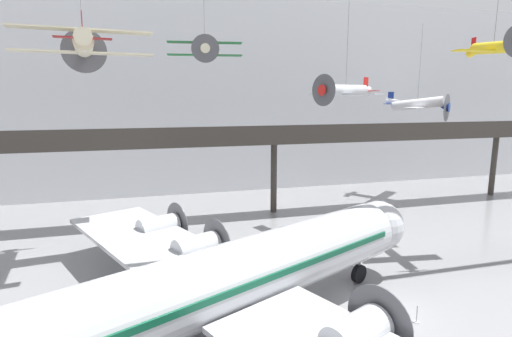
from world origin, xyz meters
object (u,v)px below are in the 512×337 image
object	(u,v)px
suspended_plane_green_biplane	(205,51)
suspended_plane_silver_racer	(346,91)
suspended_plane_yellow_lowwing	(494,48)
stanchion_barrier	(417,317)
suspended_plane_white_twin	(417,104)
suspended_plane_cream_biplane	(84,44)
info_sign_pedestal	(378,308)
airliner_silver_main	(216,285)

from	to	relation	value
suspended_plane_green_biplane	suspended_plane_silver_racer	bearing A→B (deg)	70.42
suspended_plane_yellow_lowwing	stanchion_barrier	size ratio (longest dim) A/B	6.22
suspended_plane_white_twin	stanchion_barrier	bearing A→B (deg)	-73.91
suspended_plane_white_twin	suspended_plane_yellow_lowwing	size ratio (longest dim) A/B	1.75
suspended_plane_cream_biplane	suspended_plane_yellow_lowwing	bearing A→B (deg)	-108.98
info_sign_pedestal	suspended_plane_silver_racer	bearing A→B (deg)	38.19
suspended_plane_silver_racer	info_sign_pedestal	size ratio (longest dim) A/B	7.77
suspended_plane_silver_racer	stanchion_barrier	bearing A→B (deg)	57.55
airliner_silver_main	suspended_plane_silver_racer	size ratio (longest dim) A/B	3.67
suspended_plane_white_twin	suspended_plane_green_biplane	size ratio (longest dim) A/B	1.66
airliner_silver_main	suspended_plane_cream_biplane	size ratio (longest dim) A/B	3.56
stanchion_barrier	info_sign_pedestal	xyz separation A→B (m)	(-1.76, 1.25, 0.13)
airliner_silver_main	suspended_plane_green_biplane	xyz separation A→B (m)	(2.73, 21.04, 13.53)
suspended_plane_silver_racer	airliner_silver_main	bearing A→B (deg)	24.47
suspended_plane_yellow_lowwing	stanchion_barrier	bearing A→B (deg)	-47.61
suspended_plane_cream_biplane	airliner_silver_main	bearing A→B (deg)	-160.45
suspended_plane_silver_racer	suspended_plane_yellow_lowwing	world-z (taller)	suspended_plane_yellow_lowwing
airliner_silver_main	suspended_plane_white_twin	world-z (taller)	suspended_plane_white_twin
suspended_plane_cream_biplane	suspended_plane_yellow_lowwing	distance (m)	30.99
suspended_plane_yellow_lowwing	info_sign_pedestal	distance (m)	22.07
suspended_plane_silver_racer	suspended_plane_green_biplane	bearing A→B (deg)	-48.18
suspended_plane_white_twin	info_sign_pedestal	xyz separation A→B (m)	(-20.30, -24.67, -11.45)
suspended_plane_green_biplane	stanchion_barrier	size ratio (longest dim) A/B	6.56
suspended_plane_silver_racer	suspended_plane_cream_biplane	world-z (taller)	suspended_plane_cream_biplane
stanchion_barrier	suspended_plane_green_biplane	bearing A→B (deg)	112.46
suspended_plane_white_twin	stanchion_barrier	world-z (taller)	suspended_plane_white_twin
airliner_silver_main	suspended_plane_green_biplane	size ratio (longest dim) A/B	5.01
airliner_silver_main	suspended_plane_white_twin	xyz separation A→B (m)	(30.12, 25.53, 8.27)
suspended_plane_silver_racer	suspended_plane_yellow_lowwing	distance (m)	11.77
suspended_plane_green_biplane	info_sign_pedestal	bearing A→B (deg)	26.55
stanchion_barrier	suspended_plane_silver_racer	bearing A→B (deg)	78.97
info_sign_pedestal	suspended_plane_green_biplane	bearing A→B (deg)	76.13
stanchion_barrier	suspended_plane_cream_biplane	bearing A→B (deg)	142.42
suspended_plane_green_biplane	info_sign_pedestal	distance (m)	27.15
airliner_silver_main	suspended_plane_yellow_lowwing	size ratio (longest dim) A/B	5.29
suspended_plane_white_twin	stanchion_barrier	distance (m)	33.91
suspended_plane_green_biplane	suspended_plane_yellow_lowwing	distance (m)	24.46
airliner_silver_main	suspended_plane_yellow_lowwing	distance (m)	27.71
suspended_plane_cream_biplane	suspended_plane_green_biplane	bearing A→B (deg)	-61.72
stanchion_barrier	info_sign_pedestal	bearing A→B (deg)	144.73
suspended_plane_white_twin	airliner_silver_main	bearing A→B (deg)	-88.06
airliner_silver_main	suspended_plane_silver_racer	xyz separation A→B (m)	(14.60, 15.06, 9.72)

